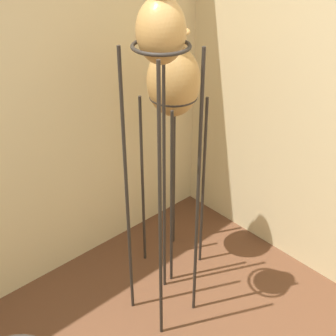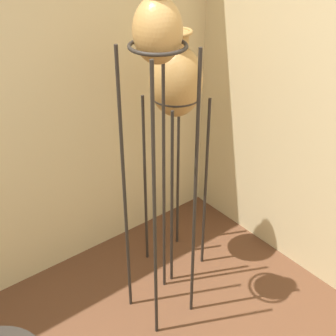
# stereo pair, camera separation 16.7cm
# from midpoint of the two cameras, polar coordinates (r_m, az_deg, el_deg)

# --- Properties ---
(vase_stand_tall) EXTENTS (0.31, 0.31, 2.09)m
(vase_stand_tall) POSITION_cam_midpoint_polar(r_m,az_deg,el_deg) (2.33, -2.96, 13.83)
(vase_stand_tall) COLOR #28231E
(vase_stand_tall) RESTS_ON ground_plane
(vase_stand_medium) EXTENTS (0.33, 0.33, 1.74)m
(vase_stand_medium) POSITION_cam_midpoint_polar(r_m,az_deg,el_deg) (2.88, -1.01, 10.11)
(vase_stand_medium) COLOR #28231E
(vase_stand_medium) RESTS_ON ground_plane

